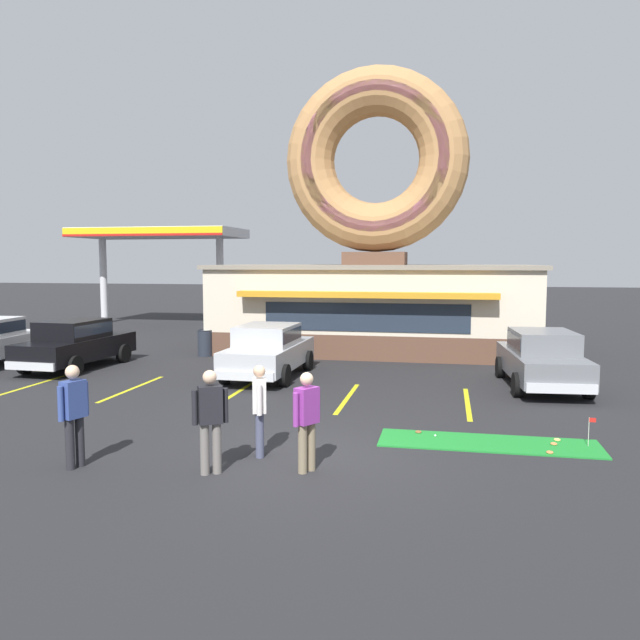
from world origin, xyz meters
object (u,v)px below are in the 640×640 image
pedestrian_blue_sweater_man (307,417)px  pedestrian_leather_jacket_man (260,406)px  pedestrian_clipboard_woman (74,411)px  car_grey (542,357)px  putting_flag_pin (591,425)px  car_black (75,342)px  pedestrian_hooded_kid (210,416)px  trash_bin (205,343)px  golf_ball (435,436)px  car_silver (268,349)px

pedestrian_blue_sweater_man → pedestrian_leather_jacket_man: size_ratio=1.01×
pedestrian_clipboard_woman → car_grey: bearing=44.7°
putting_flag_pin → car_grey: bearing=90.9°
car_grey → pedestrian_clipboard_woman: 12.30m
car_black → pedestrian_blue_sweater_man: 12.76m
pedestrian_hooded_kid → trash_bin: pedestrian_hooded_kid is taller
golf_ball → pedestrian_leather_jacket_man: pedestrian_leather_jacket_man is taller
putting_flag_pin → trash_bin: trash_bin is taller
car_black → pedestrian_leather_jacket_man: pedestrian_leather_jacket_man is taller
pedestrian_hooded_kid → pedestrian_clipboard_woman: bearing=-175.9°
pedestrian_blue_sweater_man → trash_bin: pedestrian_blue_sweater_man is taller
car_grey → car_black: 14.50m
golf_ball → pedestrian_leather_jacket_man: (-3.08, -1.78, 0.86)m
car_black → trash_bin: 4.62m
car_grey → pedestrian_blue_sweater_man: size_ratio=2.79×
golf_ball → car_silver: car_silver is taller
putting_flag_pin → car_grey: 5.70m
putting_flag_pin → car_black: car_black is taller
putting_flag_pin → trash_bin: bearing=140.8°
putting_flag_pin → car_black: bearing=157.7°
car_silver → pedestrian_hooded_kid: (1.49, -8.51, 0.09)m
trash_bin → car_grey: bearing=-17.8°
car_silver → car_black: 6.64m
pedestrian_leather_jacket_man → pedestrian_clipboard_woman: pedestrian_clipboard_woman is taller
car_black → pedestrian_leather_jacket_man: (8.64, -7.69, 0.04)m
golf_ball → car_silver: 7.65m
pedestrian_clipboard_woman → pedestrian_hooded_kid: bearing=4.1°
car_black → car_silver: bearing=-2.2°
putting_flag_pin → trash_bin: size_ratio=0.56×
car_silver → pedestrian_hooded_kid: 8.64m
car_black → pedestrian_blue_sweater_man: pedestrian_blue_sweater_man is taller
car_black → pedestrian_clipboard_woman: pedestrian_clipboard_woman is taller
putting_flag_pin → car_silver: bearing=144.3°
car_black → trash_bin: bearing=46.9°
pedestrian_blue_sweater_man → pedestrian_hooded_kid: 1.58m
putting_flag_pin → car_grey: car_grey is taller
golf_ball → trash_bin: 12.63m
pedestrian_leather_jacket_man → trash_bin: 12.35m
pedestrian_leather_jacket_man → trash_bin: pedestrian_leather_jacket_man is taller
car_black → pedestrian_hooded_kid: size_ratio=2.67×
pedestrian_blue_sweater_man → putting_flag_pin: bearing=25.7°
golf_ball → putting_flag_pin: putting_flag_pin is taller
pedestrian_hooded_kid → pedestrian_clipboard_woman: (-2.37, -0.17, 0.02)m
car_silver → trash_bin: 5.04m
pedestrian_blue_sweater_man → pedestrian_clipboard_woman: 3.94m
pedestrian_blue_sweater_man → pedestrian_leather_jacket_man: bearing=147.0°
putting_flag_pin → pedestrian_leather_jacket_man: bearing=-163.9°
pedestrian_blue_sweater_man → trash_bin: 13.41m
pedestrian_hooded_kid → pedestrian_leather_jacket_man: (0.51, 1.08, -0.05)m
putting_flag_pin → car_black: (-14.58, 5.97, 0.43)m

